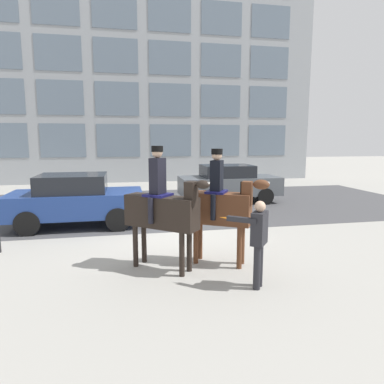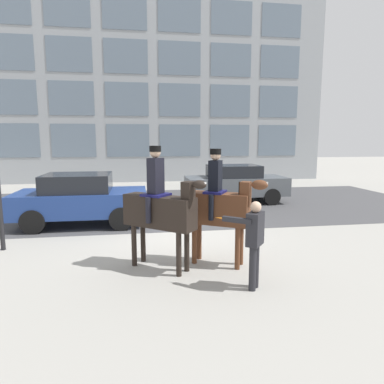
% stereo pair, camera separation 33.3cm
% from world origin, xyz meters
% --- Properties ---
extents(ground_plane, '(80.00, 80.00, 0.00)m').
position_xyz_m(ground_plane, '(0.00, 0.00, 0.00)').
color(ground_plane, '#9E9B93').
extents(road_surface, '(22.48, 8.50, 0.01)m').
position_xyz_m(road_surface, '(0.00, 4.75, 0.00)').
color(road_surface, '#444447').
rests_on(road_surface, ground_plane).
extents(office_building_facade, '(22.48, 0.33, 17.27)m').
position_xyz_m(office_building_facade, '(-0.00, 12.99, 8.65)').
color(office_building_facade, '#93999E').
rests_on(office_building_facade, ground_plane).
extents(mounted_horse_lead, '(1.67, 1.45, 2.59)m').
position_xyz_m(mounted_horse_lead, '(-0.62, -2.32, 1.31)').
color(mounted_horse_lead, black).
rests_on(mounted_horse_lead, ground_plane).
extents(mounted_horse_companion, '(1.65, 1.15, 2.52)m').
position_xyz_m(mounted_horse_companion, '(0.66, -2.25, 1.31)').
color(mounted_horse_companion, '#59331E').
rests_on(mounted_horse_companion, ground_plane).
extents(pedestrian_bystander, '(0.89, 0.54, 1.63)m').
position_xyz_m(pedestrian_bystander, '(0.98, -3.58, 0.96)').
color(pedestrian_bystander, '#232328').
rests_on(pedestrian_bystander, ground_plane).
extents(street_car_near_lane, '(4.05, 2.03, 1.64)m').
position_xyz_m(street_car_near_lane, '(-2.88, 1.85, 0.85)').
color(street_car_near_lane, navy).
rests_on(street_car_near_lane, ground_plane).
extents(street_car_far_lane, '(4.27, 1.89, 1.63)m').
position_xyz_m(street_car_far_lane, '(3.07, 4.90, 0.85)').
color(street_car_far_lane, '#51565B').
rests_on(street_car_far_lane, ground_plane).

